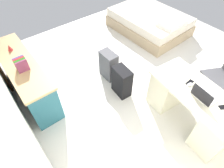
# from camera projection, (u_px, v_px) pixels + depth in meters

# --- Properties ---
(ground_plane) EXTENTS (5.74, 5.74, 0.00)m
(ground_plane) POSITION_uv_depth(u_px,v_px,m) (145.00, 77.00, 3.89)
(ground_plane) COLOR silver
(desk) EXTENTS (1.50, 0.81, 0.73)m
(desk) POSITION_uv_depth(u_px,v_px,m) (192.00, 107.00, 2.92)
(desk) COLOR beige
(desk) RESTS_ON ground_plane
(office_chair) EXTENTS (0.62, 0.62, 0.94)m
(office_chair) POSITION_uv_depth(u_px,v_px,m) (220.00, 81.00, 3.24)
(office_chair) COLOR black
(office_chair) RESTS_ON ground_plane
(credenza) EXTENTS (1.80, 0.48, 0.77)m
(credenza) POSITION_uv_depth(u_px,v_px,m) (27.00, 78.00, 3.32)
(credenza) COLOR #235B6B
(credenza) RESTS_ON ground_plane
(bed) EXTENTS (1.94, 1.45, 0.58)m
(bed) POSITION_uv_depth(u_px,v_px,m) (149.00, 22.00, 4.90)
(bed) COLOR tan
(bed) RESTS_ON ground_plane
(suitcase_black) EXTENTS (0.38, 0.25, 0.58)m
(suitcase_black) POSITION_uv_depth(u_px,v_px,m) (122.00, 82.00, 3.40)
(suitcase_black) COLOR black
(suitcase_black) RESTS_ON ground_plane
(suitcase_spare_grey) EXTENTS (0.36, 0.22, 0.59)m
(suitcase_spare_grey) POSITION_uv_depth(u_px,v_px,m) (109.00, 65.00, 3.69)
(suitcase_spare_grey) COLOR #4C4C51
(suitcase_spare_grey) RESTS_ON ground_plane
(laptop) EXTENTS (0.33, 0.25, 0.21)m
(laptop) POSITION_uv_depth(u_px,v_px,m) (203.00, 96.00, 2.55)
(laptop) COLOR silver
(laptop) RESTS_ON desk
(computer_mouse) EXTENTS (0.07, 0.11, 0.03)m
(computer_mouse) POSITION_uv_depth(u_px,v_px,m) (190.00, 85.00, 2.74)
(computer_mouse) COLOR white
(computer_mouse) RESTS_ON desk
(cell_phone_near_laptop) EXTENTS (0.12, 0.15, 0.01)m
(cell_phone_near_laptop) POSITION_uv_depth(u_px,v_px,m) (224.00, 107.00, 2.48)
(cell_phone_near_laptop) COLOR black
(cell_phone_near_laptop) RESTS_ON desk
(cell_phone_by_mouse) EXTENTS (0.08, 0.14, 0.01)m
(cell_phone_by_mouse) POSITION_uv_depth(u_px,v_px,m) (190.00, 83.00, 2.78)
(cell_phone_by_mouse) COLOR black
(cell_phone_by_mouse) RESTS_ON desk
(book_row) EXTENTS (0.15, 0.17, 0.20)m
(book_row) POSITION_uv_depth(u_px,v_px,m) (21.00, 64.00, 2.85)
(book_row) COLOR #7E3655
(book_row) RESTS_ON credenza
(figurine_small) EXTENTS (0.08, 0.08, 0.11)m
(figurine_small) POSITION_uv_depth(u_px,v_px,m) (9.00, 48.00, 3.20)
(figurine_small) COLOR red
(figurine_small) RESTS_ON credenza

